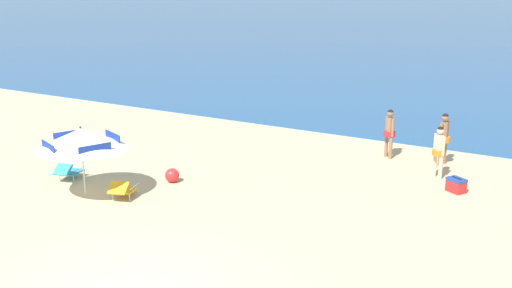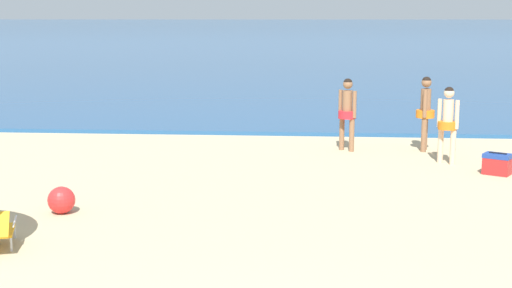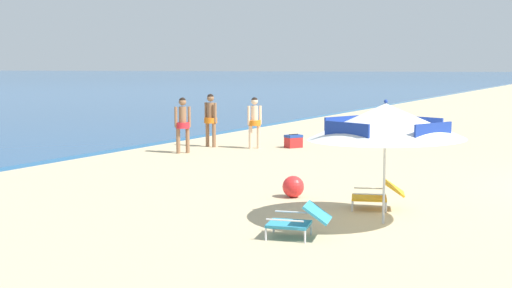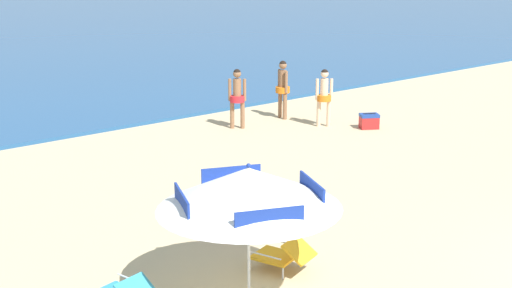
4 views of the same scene
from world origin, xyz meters
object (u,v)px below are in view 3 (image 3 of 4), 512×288
person_standing_near_shore (255,119)px  lounge_chair_under_umbrella (378,194)px  person_standing_beside (183,121)px  cooler_box (293,141)px  beach_ball (293,187)px  person_wading_in (211,116)px  lounge_chair_beside_umbrella (299,220)px  beach_umbrella_striped_main (385,121)px

person_standing_near_shore → lounge_chair_under_umbrella: bearing=-138.5°
person_standing_beside → cooler_box: bearing=-39.6°
cooler_box → beach_ball: cooler_box is taller
person_standing_beside → person_wading_in: 1.73m
lounge_chair_under_umbrella → lounge_chair_beside_umbrella: size_ratio=1.02×
person_standing_near_shore → person_wading_in: person_wading_in is taller
lounge_chair_beside_umbrella → person_standing_beside: size_ratio=0.61×
lounge_chair_beside_umbrella → person_standing_near_shore: 10.87m
beach_umbrella_striped_main → person_wading_in: beach_umbrella_striped_main is taller
beach_ball → cooler_box: bearing=24.5°
cooler_box → beach_ball: size_ratio=1.45×
lounge_chair_beside_umbrella → person_standing_beside: person_standing_beside is taller
lounge_chair_beside_umbrella → person_wading_in: 11.50m
beach_umbrella_striped_main → cooler_box: beach_umbrella_striped_main is taller
person_standing_near_shore → person_standing_beside: bearing=146.1°
beach_umbrella_striped_main → person_standing_near_shore: 10.14m
person_standing_near_shore → cooler_box: (0.78, -0.95, -0.71)m
person_wading_in → lounge_chair_under_umbrella: bearing=-131.4°
lounge_chair_under_umbrella → cooler_box: size_ratio=1.68×
lounge_chair_beside_umbrella → beach_ball: 3.08m
beach_umbrella_striped_main → beach_ball: beach_umbrella_striped_main is taller
beach_umbrella_striped_main → person_standing_beside: size_ratio=1.78×
beach_umbrella_striped_main → person_wading_in: bearing=46.1°
beach_umbrella_striped_main → lounge_chair_under_umbrella: bearing=22.4°
person_wading_in → person_standing_beside: bearing=-176.1°
beach_umbrella_striped_main → lounge_chair_beside_umbrella: beach_umbrella_striped_main is taller
person_standing_near_shore → cooler_box: size_ratio=2.60×
lounge_chair_beside_umbrella → beach_umbrella_striped_main: bearing=-28.7°
cooler_box → beach_ball: bearing=-155.5°
lounge_chair_under_umbrella → person_wading_in: size_ratio=0.61×
beach_ball → person_wading_in: bearing=42.3°
person_standing_near_shore → person_standing_beside: 2.35m
person_standing_near_shore → person_wading_in: (-0.23, 1.43, 0.05)m
lounge_chair_beside_umbrella → cooler_box: lounge_chair_beside_umbrella is taller
beach_umbrella_striped_main → person_standing_near_shore: beach_umbrella_striped_main is taller
lounge_chair_beside_umbrella → person_standing_near_shore: (9.28, 5.63, 0.64)m
person_standing_beside → beach_ball: person_standing_beside is taller
beach_umbrella_striped_main → person_wading_in: 10.94m
beach_umbrella_striped_main → beach_ball: bearing=59.3°
lounge_chair_under_umbrella → person_wading_in: bearing=48.6°
lounge_chair_under_umbrella → person_standing_near_shore: 9.13m
person_standing_near_shore → beach_ball: bearing=-146.7°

